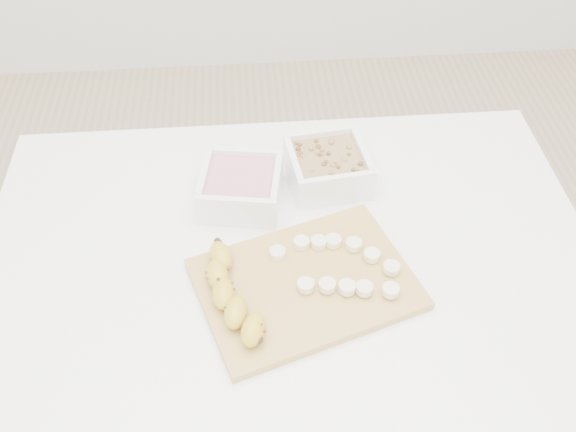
{
  "coord_description": "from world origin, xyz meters",
  "views": [
    {
      "loc": [
        -0.06,
        -0.67,
        1.54
      ],
      "look_at": [
        0.0,
        0.03,
        0.81
      ],
      "focal_mm": 40.0,
      "sensor_mm": 36.0,
      "label": 1
    }
  ],
  "objects": [
    {
      "name": "bowl_granola",
      "position": [
        0.08,
        0.17,
        0.78
      ],
      "size": [
        0.15,
        0.15,
        0.06
      ],
      "color": "white",
      "rests_on": "table"
    },
    {
      "name": "bowl_yogurt",
      "position": [
        -0.07,
        0.13,
        0.78
      ],
      "size": [
        0.15,
        0.15,
        0.06
      ],
      "color": "white",
      "rests_on": "table"
    },
    {
      "name": "table",
      "position": [
        0.0,
        0.0,
        0.65
      ],
      "size": [
        1.0,
        0.7,
        0.75
      ],
      "color": "white",
      "rests_on": "ground"
    },
    {
      "name": "banana_slices",
      "position": [
        0.07,
        -0.05,
        0.77
      ],
      "size": [
        0.2,
        0.13,
        0.02
      ],
      "color": "#F6E4B9",
      "rests_on": "cutting_board"
    },
    {
      "name": "cutting_board",
      "position": [
        0.02,
        -0.07,
        0.76
      ],
      "size": [
        0.38,
        0.32,
        0.01
      ],
      "primitive_type": "cube",
      "rotation": [
        0.0,
        0.0,
        0.32
      ],
      "color": "tan",
      "rests_on": "table"
    },
    {
      "name": "banana",
      "position": [
        -0.09,
        -0.1,
        0.78
      ],
      "size": [
        0.07,
        0.2,
        0.03
      ],
      "primitive_type": null,
      "rotation": [
        0.0,
        0.0,
        0.1
      ],
      "color": "gold",
      "rests_on": "cutting_board"
    }
  ]
}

